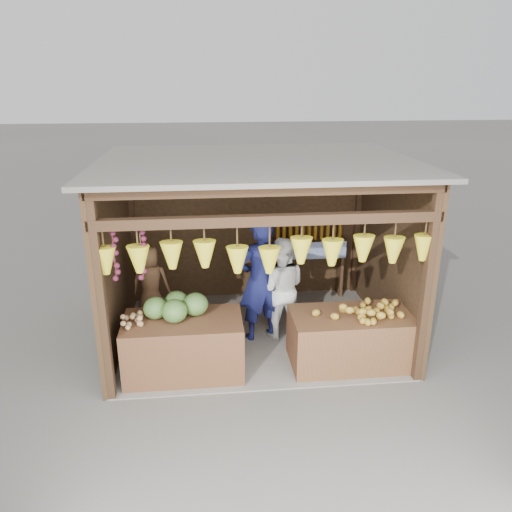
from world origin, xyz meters
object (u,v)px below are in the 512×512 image
Objects in this scene: counter_left at (184,346)px; man_standing at (260,280)px; woman_standing at (281,288)px; vendor_seated at (151,283)px; counter_right at (354,339)px.

man_standing reaches higher than counter_left.
man_standing is 0.35m from woman_standing.
vendor_seated is (-1.58, 0.15, -0.04)m from man_standing.
counter_left is at bearing 40.54° from woman_standing.
woman_standing is at bearing 165.36° from man_standing.
counter_left is 0.89× the size of counter_right.
counter_left reaches higher than counter_right.
woman_standing reaches higher than counter_left.
counter_right is (2.28, 0.00, -0.02)m from counter_left.
counter_left is at bearing -179.96° from counter_right.
woman_standing is (0.31, 0.03, -0.16)m from man_standing.
counter_right is at bearing 143.45° from woman_standing.
counter_left is 0.81× the size of man_standing.
vendor_seated is at bearing -25.92° from man_standing.
man_standing is (1.09, 0.85, 0.55)m from counter_left.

